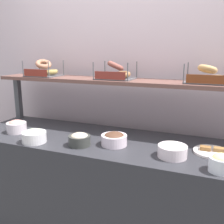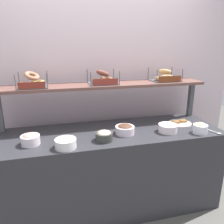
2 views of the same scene
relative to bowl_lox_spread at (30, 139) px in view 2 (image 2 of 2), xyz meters
name	(u,v)px [view 2 (image 2 of 2)]	position (x,y,z in m)	size (l,w,h in m)	color
ground_plane	(111,204)	(0.74, 0.11, -0.90)	(8.00, 8.00, 0.00)	#595651
back_wall	(99,86)	(0.74, 0.66, 0.30)	(3.39, 0.06, 2.40)	silver
deli_counter	(111,170)	(0.74, 0.11, -0.48)	(2.19, 0.70, 0.85)	#2D2D33
shelf_riser_right	(191,99)	(1.78, 0.38, 0.15)	(0.05, 0.05, 0.40)	#4C4C51
upper_shelf	(105,85)	(0.74, 0.38, 0.36)	(2.15, 0.32, 0.03)	brown
bowl_lox_spread	(30,139)	(0.00, 0.00, 0.00)	(0.16, 0.16, 0.10)	white
bowl_egg_salad	(200,128)	(1.57, -0.14, 0.00)	(0.14, 0.14, 0.11)	white
bowl_tuna_salad	(104,136)	(0.63, -0.07, -0.01)	(0.16, 0.16, 0.09)	#3A3B37
bowl_scallion_spread	(66,142)	(0.29, -0.14, 0.00)	(0.18, 0.18, 0.10)	white
bowl_cream_cheese	(168,127)	(1.28, -0.03, 0.00)	(0.19, 0.19, 0.10)	white
bowl_chocolate_spread	(125,129)	(0.86, 0.03, 0.00)	(0.18, 0.18, 0.10)	white
serving_plate_white	(180,123)	(1.51, 0.14, -0.04)	(0.24, 0.24, 0.04)	white
serving_spoon_near_plate	(215,132)	(1.71, -0.17, -0.04)	(0.09, 0.17, 0.01)	#B7B7BC
bagel_basket_everything	(32,82)	(0.03, 0.36, 0.43)	(0.29, 0.25, 0.16)	#4C4C51
bagel_basket_cinnamon_raisin	(103,79)	(0.72, 0.38, 0.43)	(0.30, 0.25, 0.15)	#4C4C51
bagel_basket_plain	(165,77)	(1.43, 0.39, 0.42)	(0.31, 0.24, 0.14)	#4C4C51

